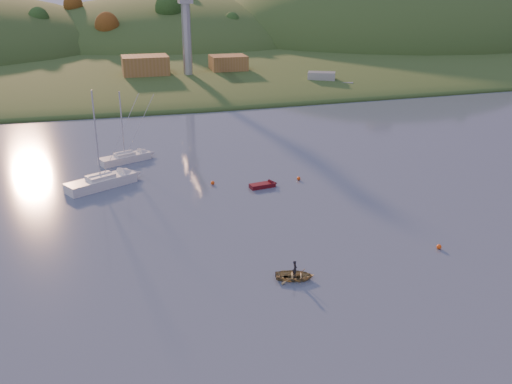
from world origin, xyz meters
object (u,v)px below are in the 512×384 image
object	(u,v)px
sailboat_near	(101,181)
red_tender	(267,185)
sailboat_far	(125,157)
canoe	(295,276)

from	to	relation	value
sailboat_near	red_tender	xyz separation A→B (m)	(20.80, -5.59, -0.53)
sailboat_far	canoe	world-z (taller)	sailboat_far
sailboat_near	canoe	bearing A→B (deg)	-88.67
red_tender	sailboat_near	bearing A→B (deg)	156.22
sailboat_near	red_tender	size ratio (longest dim) A/B	3.17
red_tender	sailboat_far	bearing A→B (deg)	128.97
canoe	red_tender	xyz separation A→B (m)	(4.54, 23.66, -0.09)
sailboat_near	canoe	size ratio (longest dim) A/B	3.60
canoe	red_tender	distance (m)	24.09
sailboat_far	canoe	distance (m)	41.26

